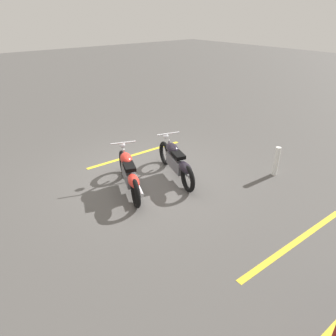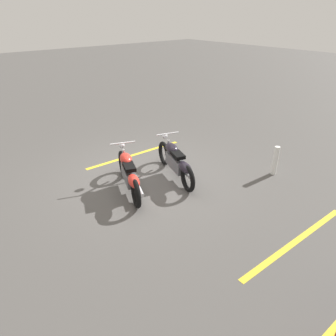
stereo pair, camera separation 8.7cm
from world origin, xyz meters
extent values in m
plane|color=#514F4C|center=(0.00, 0.00, 0.00)|extent=(60.00, 60.00, 0.00)
torus|color=black|center=(-0.41, -0.35, 0.34)|extent=(0.66, 0.35, 0.67)
torus|color=black|center=(1.04, -0.93, 0.34)|extent=(0.66, 0.35, 0.67)
cube|color=#59595E|center=(0.37, -0.66, 0.42)|extent=(0.86, 0.51, 0.32)
ellipsoid|color=red|center=(0.12, -0.56, 0.72)|extent=(0.59, 0.45, 0.24)
ellipsoid|color=red|center=(0.90, -0.87, 0.56)|extent=(0.61, 0.43, 0.22)
cube|color=black|center=(0.49, -0.70, 0.70)|extent=(0.50, 0.39, 0.09)
cylinder|color=silver|center=(-0.19, -0.43, 0.60)|extent=(0.27, 0.15, 0.56)
cylinder|color=silver|center=(-0.15, -0.45, 1.02)|extent=(0.26, 0.59, 0.04)
sphere|color=silver|center=(-0.33, -0.38, 0.88)|extent=(0.15, 0.15, 0.15)
cylinder|color=silver|center=(0.79, -0.67, 0.26)|extent=(0.68, 0.34, 0.09)
torus|color=black|center=(-0.19, 0.88, 0.34)|extent=(0.67, 0.31, 0.67)
torus|color=black|center=(1.29, 0.40, 0.34)|extent=(0.67, 0.31, 0.67)
cube|color=#59595E|center=(0.60, 0.62, 0.42)|extent=(0.87, 0.47, 0.32)
ellipsoid|color=black|center=(0.34, 0.71, 0.72)|extent=(0.58, 0.43, 0.24)
ellipsoid|color=black|center=(1.14, 0.45, 0.56)|extent=(0.61, 0.40, 0.22)
cube|color=black|center=(0.72, 0.58, 0.70)|extent=(0.49, 0.36, 0.09)
cylinder|color=silver|center=(0.03, 0.81, 0.60)|extent=(0.27, 0.14, 0.56)
cylinder|color=silver|center=(0.07, 0.79, 1.02)|extent=(0.23, 0.60, 0.04)
sphere|color=silver|center=(-0.12, 0.85, 0.88)|extent=(0.15, 0.15, 0.15)
cylinder|color=silver|center=(1.02, 0.63, 0.26)|extent=(0.69, 0.30, 0.09)
cylinder|color=white|center=(2.14, 2.75, 0.39)|extent=(0.14, 0.14, 0.79)
cube|color=yellow|center=(-1.25, 0.62, 0.00)|extent=(0.23, 3.20, 0.01)
cube|color=yellow|center=(3.96, 0.73, 0.00)|extent=(0.23, 3.20, 0.01)
camera|label=1|loc=(5.92, -3.98, 3.91)|focal=32.77mm
camera|label=2|loc=(5.86, -4.04, 3.91)|focal=32.77mm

